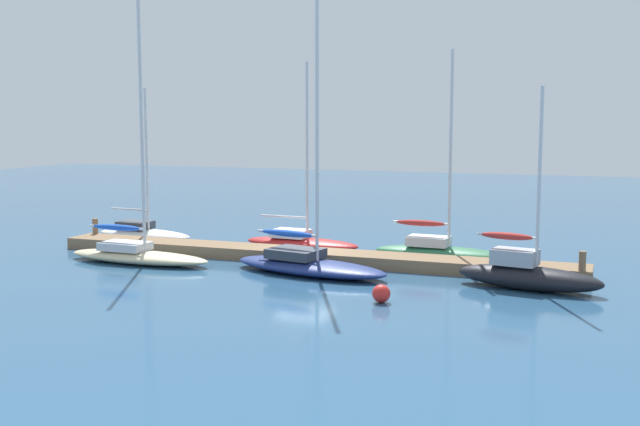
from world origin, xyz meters
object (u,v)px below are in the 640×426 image
sailboat_2 (301,240)px  sailboat_4 (440,249)px  sailboat_3 (308,262)px  mooring_buoy_red (381,294)px  sailboat_1 (136,252)px  sailboat_5 (527,273)px  sailboat_0 (143,232)px

sailboat_2 → sailboat_4: 7.18m
sailboat_3 → mooring_buoy_red: 5.78m
mooring_buoy_red → sailboat_2: bearing=126.1°
sailboat_1 → sailboat_3: bearing=4.7°
sailboat_1 → sailboat_5: 17.09m
mooring_buoy_red → sailboat_3: bearing=138.3°
sailboat_0 → sailboat_2: (8.93, 0.39, 0.00)m
sailboat_1 → sailboat_5: bearing=3.7°
sailboat_0 → sailboat_5: (20.46, -5.10, 0.19)m
sailboat_2 → sailboat_1: bearing=-129.4°
sailboat_1 → sailboat_2: sailboat_1 is taller
sailboat_1 → sailboat_0: bearing=122.5°
sailboat_3 → mooring_buoy_red: bearing=-30.2°
sailboat_5 → mooring_buoy_red: (-4.61, -4.02, -0.31)m
sailboat_2 → sailboat_4: bearing=-1.7°
sailboat_2 → sailboat_4: sailboat_4 is taller
sailboat_0 → sailboat_5: 21.08m
sailboat_4 → sailboat_2: bearing=177.4°
sailboat_1 → sailboat_4: 13.84m
sailboat_0 → sailboat_3: size_ratio=0.67×
sailboat_1 → sailboat_4: (12.72, 5.46, 0.01)m
sailboat_2 → sailboat_4: (7.16, -0.60, 0.08)m
sailboat_3 → sailboat_4: 6.80m
sailboat_0 → sailboat_1: (3.37, -5.68, 0.07)m
sailboat_0 → sailboat_1: 6.60m
sailboat_4 → mooring_buoy_red: size_ratio=14.60×
sailboat_3 → mooring_buoy_red: size_ratio=18.37×
sailboat_3 → sailboat_0: bearing=167.0°
sailboat_2 → sailboat_3: (2.61, -5.65, 0.07)m
sailboat_2 → sailboat_5: size_ratio=1.20×
sailboat_0 → sailboat_5: bearing=-10.4°
mooring_buoy_red → sailboat_0: bearing=150.1°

